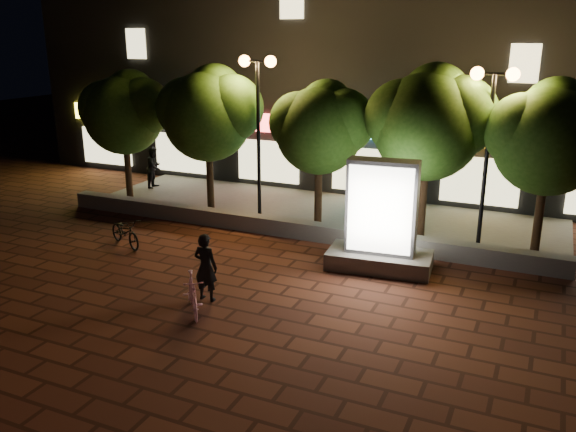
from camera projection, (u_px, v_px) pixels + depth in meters
The scene contains 16 objects.
ground at pixel (219, 283), 14.59m from camera, with size 80.00×80.00×0.00m, color #56291B.
retaining_wall at pixel (286, 227), 18.00m from camera, with size 16.00×0.45×0.50m, color slate.
sidewalk at pixel (316, 212), 20.24m from camera, with size 16.00×5.00×0.08m, color slate.
building_block at pixel (375, 56), 24.44m from camera, with size 28.00×8.12×11.30m.
tree_far_left at pixel (126, 110), 21.11m from camera, with size 3.36×2.80×4.63m.
tree_left at pixel (210, 111), 19.69m from camera, with size 3.60×3.00×4.89m.
tree_mid at pixel (322, 125), 18.19m from camera, with size 3.24×2.70×4.50m.
tree_right at pixel (430, 119), 16.79m from camera, with size 3.72×3.10×5.07m.
tree_far_right at pixel (552, 134), 15.59m from camera, with size 3.48×2.90×4.76m.
street_lamp_left at pixel (258, 96), 18.52m from camera, with size 1.26×0.36×5.18m.
street_lamp_right at pixel (491, 112), 15.82m from camera, with size 1.26×0.36×4.98m.
ad_kiosk at pixel (381, 226), 15.21m from camera, with size 2.79×1.60×2.89m.
scooter_pink at pixel (193, 294), 12.92m from camera, with size 0.42×1.49×0.90m, color #F5A3C5.
rider at pixel (206, 267), 13.47m from camera, with size 0.59×0.39×1.61m, color black.
scooter_parked at pixel (125, 232), 17.06m from camera, with size 0.56×1.62×0.85m, color black.
pedestrian at pixel (154, 167), 23.17m from camera, with size 0.78×0.61×1.61m, color black.
Camera 1 is at (7.08, -11.57, 5.89)m, focal length 36.93 mm.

